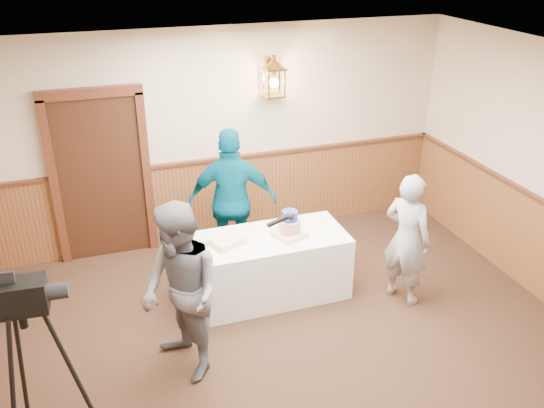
{
  "coord_description": "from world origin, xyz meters",
  "views": [
    {
      "loc": [
        -1.69,
        -3.4,
        3.83
      ],
      "look_at": [
        0.03,
        1.7,
        1.25
      ],
      "focal_mm": 38.0,
      "sensor_mm": 36.0,
      "label": 1
    }
  ],
  "objects_px": {
    "interviewer": "(181,293)",
    "tv_camera_rig": "(37,383)",
    "sheet_cake_green": "(200,239)",
    "display_table": "(266,266)",
    "sheet_cake_yellow": "(228,241)",
    "assistant_p": "(233,201)",
    "tiered_cake": "(290,227)",
    "baker": "(407,239)"
  },
  "relations": [
    {
      "from": "assistant_p",
      "to": "sheet_cake_green",
      "type": "bearing_deg",
      "value": 62.53
    },
    {
      "from": "baker",
      "to": "assistant_p",
      "type": "distance_m",
      "value": 2.07
    },
    {
      "from": "sheet_cake_green",
      "to": "assistant_p",
      "type": "xyz_separation_m",
      "value": [
        0.52,
        0.58,
        0.11
      ]
    },
    {
      "from": "sheet_cake_green",
      "to": "assistant_p",
      "type": "relative_size",
      "value": 0.17
    },
    {
      "from": "tiered_cake",
      "to": "sheet_cake_green",
      "type": "xyz_separation_m",
      "value": [
        -0.96,
        0.2,
        -0.09
      ]
    },
    {
      "from": "assistant_p",
      "to": "sheet_cake_yellow",
      "type": "bearing_deg",
      "value": 85.48
    },
    {
      "from": "sheet_cake_yellow",
      "to": "tv_camera_rig",
      "type": "relative_size",
      "value": 0.21
    },
    {
      "from": "sheet_cake_yellow",
      "to": "sheet_cake_green",
      "type": "xyz_separation_m",
      "value": [
        -0.27,
        0.14,
        0.0
      ]
    },
    {
      "from": "sheet_cake_green",
      "to": "interviewer",
      "type": "height_order",
      "value": "interviewer"
    },
    {
      "from": "tv_camera_rig",
      "to": "tiered_cake",
      "type": "bearing_deg",
      "value": 33.55
    },
    {
      "from": "interviewer",
      "to": "baker",
      "type": "xyz_separation_m",
      "value": [
        2.56,
        0.39,
        -0.1
      ]
    },
    {
      "from": "tiered_cake",
      "to": "tv_camera_rig",
      "type": "xyz_separation_m",
      "value": [
        -2.59,
        -1.52,
        -0.14
      ]
    },
    {
      "from": "tiered_cake",
      "to": "tv_camera_rig",
      "type": "relative_size",
      "value": 0.24
    },
    {
      "from": "display_table",
      "to": "interviewer",
      "type": "bearing_deg",
      "value": -139.61
    },
    {
      "from": "tiered_cake",
      "to": "sheet_cake_green",
      "type": "height_order",
      "value": "tiered_cake"
    },
    {
      "from": "sheet_cake_yellow",
      "to": "sheet_cake_green",
      "type": "relative_size",
      "value": 1.12
    },
    {
      "from": "interviewer",
      "to": "tv_camera_rig",
      "type": "distance_m",
      "value": 1.38
    },
    {
      "from": "display_table",
      "to": "baker",
      "type": "bearing_deg",
      "value": -21.11
    },
    {
      "from": "tiered_cake",
      "to": "baker",
      "type": "distance_m",
      "value": 1.29
    },
    {
      "from": "display_table",
      "to": "assistant_p",
      "type": "bearing_deg",
      "value": 104.85
    },
    {
      "from": "sheet_cake_yellow",
      "to": "baker",
      "type": "xyz_separation_m",
      "value": [
        1.88,
        -0.55,
        -0.02
      ]
    },
    {
      "from": "sheet_cake_green",
      "to": "interviewer",
      "type": "distance_m",
      "value": 1.16
    },
    {
      "from": "sheet_cake_yellow",
      "to": "sheet_cake_green",
      "type": "distance_m",
      "value": 0.31
    },
    {
      "from": "baker",
      "to": "interviewer",
      "type": "bearing_deg",
      "value": 69.94
    },
    {
      "from": "display_table",
      "to": "tv_camera_rig",
      "type": "xyz_separation_m",
      "value": [
        -2.34,
        -1.58,
        0.36
      ]
    },
    {
      "from": "sheet_cake_yellow",
      "to": "tv_camera_rig",
      "type": "xyz_separation_m",
      "value": [
        -1.9,
        -1.57,
        -0.05
      ]
    },
    {
      "from": "display_table",
      "to": "assistant_p",
      "type": "height_order",
      "value": "assistant_p"
    },
    {
      "from": "sheet_cake_yellow",
      "to": "baker",
      "type": "distance_m",
      "value": 1.96
    },
    {
      "from": "display_table",
      "to": "sheet_cake_yellow",
      "type": "height_order",
      "value": "sheet_cake_yellow"
    },
    {
      "from": "display_table",
      "to": "tiered_cake",
      "type": "bearing_deg",
      "value": -13.55
    },
    {
      "from": "sheet_cake_green",
      "to": "interviewer",
      "type": "bearing_deg",
      "value": -110.57
    },
    {
      "from": "display_table",
      "to": "baker",
      "type": "xyz_separation_m",
      "value": [
        1.44,
        -0.56,
        0.39
      ]
    },
    {
      "from": "interviewer",
      "to": "tv_camera_rig",
      "type": "xyz_separation_m",
      "value": [
        -1.22,
        -0.63,
        -0.14
      ]
    },
    {
      "from": "interviewer",
      "to": "sheet_cake_green",
      "type": "bearing_deg",
      "value": 141.86
    },
    {
      "from": "sheet_cake_yellow",
      "to": "tv_camera_rig",
      "type": "bearing_deg",
      "value": -140.37
    },
    {
      "from": "tiered_cake",
      "to": "assistant_p",
      "type": "height_order",
      "value": "assistant_p"
    },
    {
      "from": "display_table",
      "to": "interviewer",
      "type": "relative_size",
      "value": 1.04
    },
    {
      "from": "display_table",
      "to": "sheet_cake_green",
      "type": "distance_m",
      "value": 0.83
    },
    {
      "from": "tiered_cake",
      "to": "interviewer",
      "type": "xyz_separation_m",
      "value": [
        -1.37,
        -0.89,
        -0.0
      ]
    },
    {
      "from": "baker",
      "to": "assistant_p",
      "type": "height_order",
      "value": "assistant_p"
    },
    {
      "from": "display_table",
      "to": "tiered_cake",
      "type": "height_order",
      "value": "tiered_cake"
    },
    {
      "from": "display_table",
      "to": "sheet_cake_green",
      "type": "height_order",
      "value": "sheet_cake_green"
    }
  ]
}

